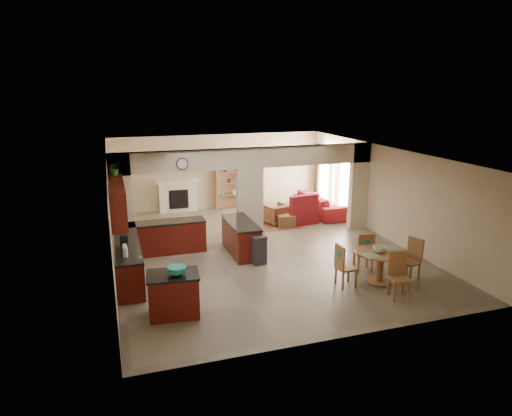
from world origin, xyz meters
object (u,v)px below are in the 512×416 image
object	(u,v)px
kitchen_island	(174,294)
sofa	(321,204)
armchair	(276,214)
dining_table	(380,262)

from	to	relation	value
kitchen_island	sofa	world-z (taller)	kitchen_island
sofa	armchair	world-z (taller)	sofa
armchair	kitchen_island	bearing A→B (deg)	35.58
armchair	sofa	bearing A→B (deg)	-178.00
dining_table	armchair	distance (m)	5.34
kitchen_island	sofa	size ratio (longest dim) A/B	0.43
dining_table	sofa	xyz separation A→B (m)	(1.33, 5.95, -0.14)
dining_table	armchair	size ratio (longest dim) A/B	1.54
sofa	armchair	size ratio (longest dim) A/B	3.41
sofa	kitchen_island	bearing A→B (deg)	132.40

